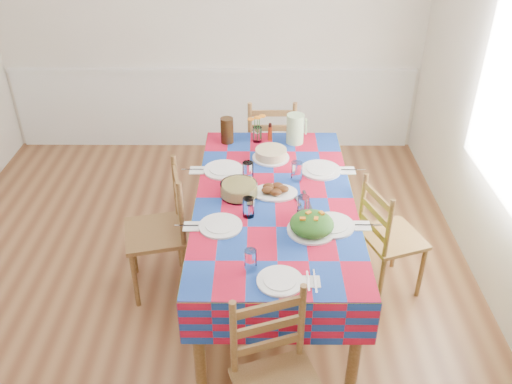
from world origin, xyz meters
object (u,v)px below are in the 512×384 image
meat_platter (275,191)px  chair_right (388,238)px  dining_table (275,208)px  green_pitcher (295,129)px  chair_near (277,383)px  chair_left (161,232)px  tea_pitcher (227,130)px  chair_far (271,149)px

meat_platter → chair_right: chair_right is taller
dining_table → meat_platter: size_ratio=6.38×
green_pitcher → chair_near: (-0.20, -2.19, -0.44)m
chair_left → chair_near: bearing=18.3°
chair_left → green_pitcher: bearing=116.5°
tea_pitcher → chair_near: bearing=-80.5°
green_pitcher → chair_right: green_pitcher is taller
dining_table → chair_near: bearing=-90.7°
dining_table → chair_left: size_ratio=2.04×
dining_table → chair_far: 1.34m
dining_table → chair_right: size_ratio=2.20×
dining_table → tea_pitcher: tea_pitcher is taller
green_pitcher → chair_near: 2.25m
chair_near → chair_right: size_ratio=1.06×
meat_platter → chair_left: 0.90m
meat_platter → chair_near: bearing=-90.6°
tea_pitcher → dining_table: bearing=-66.3°
chair_near → chair_left: bearing=102.7°
dining_table → meat_platter: bearing=91.1°
dining_table → tea_pitcher: (-0.38, 0.87, 0.20)m
green_pitcher → chair_far: bearing=112.2°
chair_near → tea_pitcher: bearing=80.6°
dining_table → chair_far: bearing=90.0°
chair_right → chair_far: bearing=12.6°
meat_platter → chair_far: (0.00, 1.27, -0.33)m
green_pitcher → chair_right: 1.20m
dining_table → chair_far: (0.00, 1.32, -0.21)m
chair_far → chair_right: size_ratio=1.09×
meat_platter → green_pitcher: size_ratio=1.32×
dining_table → chair_right: (0.84, -0.01, -0.25)m
meat_platter → chair_near: 1.43m
meat_platter → chair_right: bearing=-4.8°
chair_near → chair_right: bearing=37.9°
tea_pitcher → chair_far: (0.38, 0.46, -0.41)m
meat_platter → chair_right: (0.85, -0.07, -0.37)m
chair_right → green_pitcher: bearing=17.1°
tea_pitcher → meat_platter: bearing=-64.9°
green_pitcher → chair_near: bearing=-95.3°
chair_left → chair_far: bearing=134.1°
green_pitcher → chair_right: bearing=-53.3°
green_pitcher → meat_platter: bearing=-103.1°
meat_platter → dining_table: bearing=-88.9°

